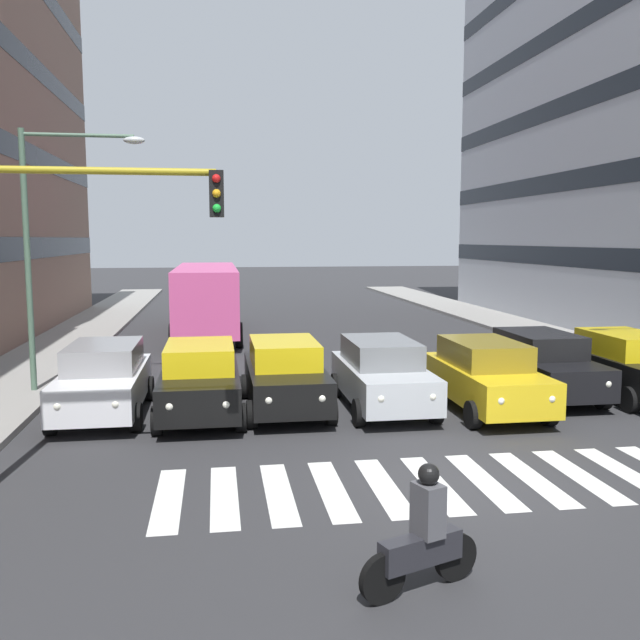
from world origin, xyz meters
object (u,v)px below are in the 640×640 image
(car_3, at_px, (382,374))
(car_5, at_px, (200,379))
(car_1, at_px, (541,364))
(motorcycle_with_rider, at_px, (423,539))
(car_2, at_px, (486,375))
(car_0, at_px, (628,364))
(street_lamp_right, at_px, (48,231))
(car_4, at_px, (285,375))
(traffic_light_gantry, at_px, (45,271))
(car_6, at_px, (104,379))
(bus_behind_traffic, at_px, (207,293))

(car_3, xyz_separation_m, car_5, (4.44, -0.00, 0.00))
(car_5, bearing_deg, car_1, -176.09)
(car_3, xyz_separation_m, motorcycle_with_rider, (1.63, 8.61, -0.24))
(car_2, distance_m, car_5, 6.93)
(car_0, xyz_separation_m, car_2, (4.30, 0.78, 0.00))
(car_0, height_order, street_lamp_right, street_lamp_right)
(car_4, bearing_deg, traffic_light_gantry, 47.42)
(car_6, height_order, motorcycle_with_rider, car_6)
(car_3, height_order, car_4, same)
(car_3, distance_m, car_6, 6.72)
(car_2, xyz_separation_m, bus_behind_traffic, (6.91, -14.26, 0.97))
(car_1, bearing_deg, car_3, 7.79)
(car_1, distance_m, motorcycle_with_rider, 11.09)
(car_6, height_order, traffic_light_gantry, traffic_light_gantry)
(bus_behind_traffic, bearing_deg, car_4, 98.66)
(car_4, relative_size, car_6, 1.00)
(car_3, distance_m, bus_behind_traffic, 14.43)
(street_lamp_right, bearing_deg, bus_behind_traffic, -110.03)
(motorcycle_with_rider, distance_m, traffic_light_gantry, 7.22)
(car_0, xyz_separation_m, car_4, (9.16, -0.01, 0.00))
(car_5, bearing_deg, car_6, -8.88)
(car_3, bearing_deg, car_6, -3.06)
(car_2, distance_m, bus_behind_traffic, 15.87)
(bus_behind_traffic, distance_m, motorcycle_with_rider, 22.51)
(car_2, distance_m, car_6, 9.22)
(car_2, bearing_deg, car_6, -5.77)
(car_0, bearing_deg, car_6, -0.62)
(car_3, xyz_separation_m, bus_behind_traffic, (4.44, -13.69, 0.97))
(car_1, bearing_deg, motorcycle_with_rider, 56.33)
(bus_behind_traffic, height_order, motorcycle_with_rider, bus_behind_traffic)
(traffic_light_gantry, bearing_deg, motorcycle_with_rider, 141.54)
(car_2, relative_size, traffic_light_gantry, 0.81)
(car_6, bearing_deg, car_5, 171.12)
(motorcycle_with_rider, bearing_deg, bus_behind_traffic, -82.82)
(car_6, distance_m, street_lamp_right, 4.64)
(car_0, xyz_separation_m, car_1, (2.26, -0.40, 0.00))
(car_2, xyz_separation_m, motorcycle_with_rider, (4.10, 8.04, -0.24))
(motorcycle_with_rider, bearing_deg, car_4, -85.09)
(car_5, xyz_separation_m, motorcycle_with_rider, (-2.81, 8.61, -0.24))
(car_5, height_order, bus_behind_traffic, bus_behind_traffic)
(car_1, xyz_separation_m, street_lamp_right, (12.91, -2.23, 3.54))
(car_4, bearing_deg, car_2, 170.72)
(car_2, height_order, car_4, same)
(car_2, distance_m, car_4, 4.92)
(car_0, xyz_separation_m, car_3, (6.77, 0.21, 0.00))
(car_2, bearing_deg, motorcycle_with_rider, 62.98)
(car_1, xyz_separation_m, bus_behind_traffic, (8.95, -13.07, 0.97))
(car_2, xyz_separation_m, car_4, (4.86, -0.79, 0.00))
(car_5, distance_m, street_lamp_right, 6.02)
(motorcycle_with_rider, bearing_deg, car_1, -123.67)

